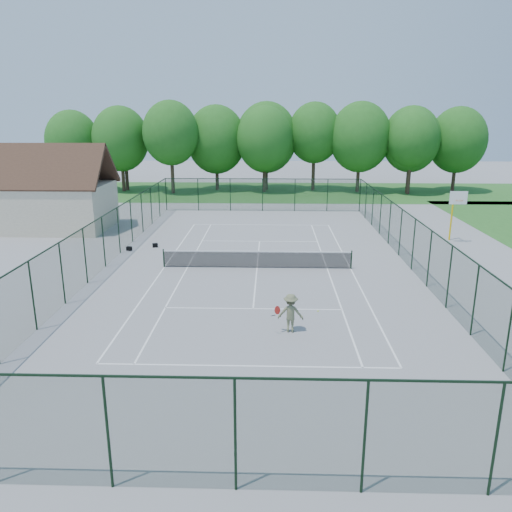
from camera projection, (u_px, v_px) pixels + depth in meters
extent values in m
plane|color=gray|center=(257.00, 268.00, 29.32)|extent=(140.00, 140.00, 0.00)
cube|color=#306E29|center=(264.00, 192.00, 58.16)|extent=(80.00, 16.00, 0.01)
cube|color=white|center=(261.00, 225.00, 40.75)|extent=(10.97, 0.08, 0.01)
cube|color=white|center=(248.00, 366.00, 17.90)|extent=(10.97, 0.08, 0.01)
cube|color=white|center=(260.00, 241.00, 35.47)|extent=(8.23, 0.08, 0.01)
cube|color=white|center=(253.00, 309.00, 23.17)|extent=(8.23, 0.08, 0.01)
cube|color=white|center=(351.00, 269.00, 29.16)|extent=(0.08, 23.77, 0.01)
cube|color=white|center=(164.00, 267.00, 29.48)|extent=(0.08, 23.77, 0.01)
cube|color=white|center=(327.00, 268.00, 29.20)|extent=(0.08, 23.77, 0.01)
cube|color=white|center=(187.00, 267.00, 29.44)|extent=(0.08, 23.77, 0.01)
cube|color=white|center=(257.00, 268.00, 29.32)|extent=(0.08, 12.80, 0.01)
cylinder|color=black|center=(164.00, 258.00, 29.33)|extent=(0.08, 0.08, 1.10)
cylinder|color=black|center=(351.00, 260.00, 29.01)|extent=(0.08, 0.08, 1.10)
cube|color=black|center=(257.00, 260.00, 29.19)|extent=(11.00, 0.02, 0.96)
cube|color=white|center=(257.00, 252.00, 29.05)|extent=(11.00, 0.05, 0.07)
cube|color=#18341F|center=(263.00, 195.00, 46.22)|extent=(18.00, 0.02, 3.00)
cube|color=#18341F|center=(235.00, 436.00, 11.61)|extent=(18.00, 0.02, 3.00)
cube|color=#18341F|center=(413.00, 244.00, 28.65)|extent=(0.02, 36.00, 3.00)
cube|color=#18341F|center=(104.00, 242.00, 29.17)|extent=(0.02, 36.00, 3.00)
cube|color=black|center=(263.00, 179.00, 45.80)|extent=(18.00, 0.05, 0.05)
cube|color=black|center=(234.00, 378.00, 11.20)|extent=(18.00, 0.05, 0.05)
cube|color=black|center=(416.00, 219.00, 28.24)|extent=(0.05, 36.00, 0.05)
cube|color=black|center=(101.00, 217.00, 28.76)|extent=(0.05, 36.00, 0.05)
cube|color=beige|center=(56.00, 207.00, 38.92)|extent=(8.00, 6.00, 3.50)
cube|color=#482F21|center=(59.00, 163.00, 39.47)|extent=(8.60, 3.27, 3.27)
cube|color=#482F21|center=(43.00, 167.00, 36.59)|extent=(8.60, 3.27, 3.27)
cylinder|color=#493126|center=(123.00, 173.00, 58.07)|extent=(0.40, 0.40, 4.20)
ellipsoid|color=#286D21|center=(120.00, 139.00, 57.00)|extent=(6.40, 6.40, 7.40)
cylinder|color=#493126|center=(264.00, 174.00, 57.59)|extent=(0.40, 0.40, 4.20)
ellipsoid|color=#286D21|center=(265.00, 139.00, 56.52)|extent=(6.40, 6.40, 7.40)
cylinder|color=#493126|center=(408.00, 174.00, 57.11)|extent=(0.40, 0.40, 4.20)
ellipsoid|color=#286D21|center=(411.00, 139.00, 56.04)|extent=(6.40, 6.40, 7.40)
cylinder|color=yellow|center=(452.00, 216.00, 35.38)|extent=(0.12, 0.12, 3.50)
cube|color=yellow|center=(456.00, 195.00, 34.51)|extent=(0.08, 0.90, 0.08)
cube|color=white|center=(458.00, 198.00, 34.12)|extent=(1.20, 0.05, 0.90)
torus|color=#C5601E|center=(459.00, 201.00, 33.94)|extent=(0.48, 0.48, 0.02)
cube|color=black|center=(129.00, 249.00, 33.02)|extent=(0.39, 0.30, 0.27)
cube|color=black|center=(155.00, 245.00, 33.84)|extent=(0.40, 0.31, 0.27)
imported|color=#656949|center=(291.00, 313.00, 20.54)|extent=(1.11, 0.69, 1.64)
sphere|color=#BAE431|center=(318.00, 311.00, 20.91)|extent=(0.07, 0.07, 0.07)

